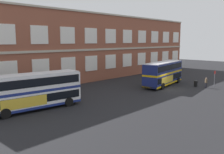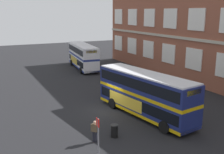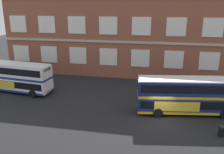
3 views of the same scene
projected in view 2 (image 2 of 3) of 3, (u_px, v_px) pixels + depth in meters
The scene contains 6 objects.
ground_plane at pixel (126, 107), 27.96m from camera, with size 120.00×120.00×0.00m, color black.
double_decker_near at pixel (83, 56), 46.38m from camera, with size 11.22×3.84×4.07m.
double_decker_middle at pixel (145, 93), 25.23m from camera, with size 11.26×4.19×4.07m.
waiting_passenger at pixel (95, 130), 20.28m from camera, with size 0.52×0.53×1.70m.
bus_stand_flag at pixel (98, 134), 18.13m from camera, with size 0.44×0.10×2.70m.
station_litter_bin at pixel (114, 131), 21.21m from camera, with size 0.60×0.60×1.03m.
Camera 2 is at (23.03, -11.11, 9.53)m, focal length 43.99 mm.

